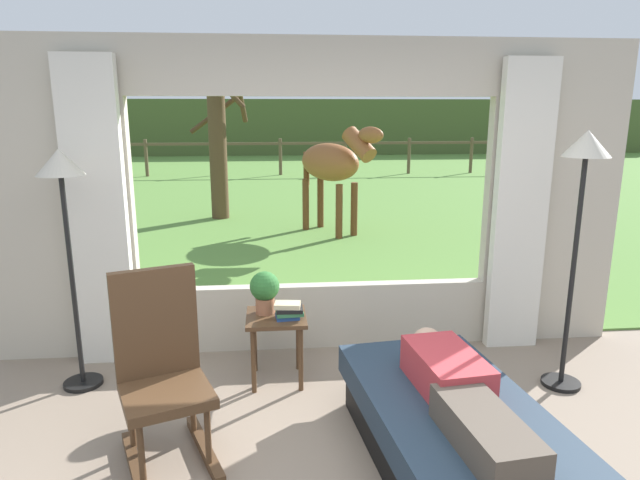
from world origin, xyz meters
TOP-DOWN VIEW (x-y plane):
  - back_wall_with_window at (0.00, 2.26)m, footprint 5.20×0.12m
  - curtain_panel_left at (-1.69, 2.12)m, footprint 0.44×0.10m
  - curtain_panel_right at (1.69, 2.12)m, footprint 0.44×0.10m
  - outdoor_pasture_lawn at (0.00, 13.16)m, footprint 36.00×21.68m
  - distant_hill_ridge at (0.00, 23.00)m, footprint 36.00×2.00m
  - recliner_sofa at (0.63, 0.51)m, footprint 1.09×1.79m
  - reclining_person at (0.63, 0.46)m, footprint 0.41×1.44m
  - rocking_chair at (-1.01, 0.80)m, footprint 0.67×0.80m
  - side_table at (-0.34, 1.65)m, footprint 0.44×0.44m
  - potted_plant at (-0.42, 1.71)m, footprint 0.22×0.22m
  - book_stack at (-0.25, 1.58)m, footprint 0.22×0.15m
  - floor_lamp_left at (-1.78, 1.71)m, footprint 0.32×0.32m
  - floor_lamp_right at (1.77, 1.38)m, footprint 0.32×0.32m
  - horse at (0.65, 6.57)m, footprint 1.32×1.68m
  - pasture_tree at (-1.25, 8.07)m, footprint 1.26×1.24m
  - pasture_fence_line at (0.00, 14.80)m, footprint 16.10×0.10m

SIDE VIEW (x-z plane):
  - outdoor_pasture_lawn at x=0.00m, z-range 0.00..0.02m
  - recliner_sofa at x=0.63m, z-range 0.01..0.43m
  - side_table at x=-0.34m, z-range 0.17..0.69m
  - reclining_person at x=0.63m, z-range 0.41..0.63m
  - rocking_chair at x=-1.01m, z-range -0.01..1.11m
  - book_stack at x=-0.25m, z-range 0.52..0.64m
  - potted_plant at x=-0.42m, z-range 0.54..0.86m
  - pasture_fence_line at x=0.00m, z-range 0.19..1.29m
  - horse at x=0.65m, z-range 0.29..2.02m
  - curtain_panel_left at x=-1.69m, z-range 0.00..2.40m
  - curtain_panel_right at x=1.69m, z-range 0.00..2.40m
  - distant_hill_ridge at x=0.00m, z-range 0.00..2.40m
  - back_wall_with_window at x=0.00m, z-range -0.03..2.52m
  - floor_lamp_left at x=-1.78m, z-range 0.54..2.28m
  - floor_lamp_right at x=1.77m, z-range 0.57..2.44m
  - pasture_tree at x=-1.25m, z-range -0.01..3.16m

